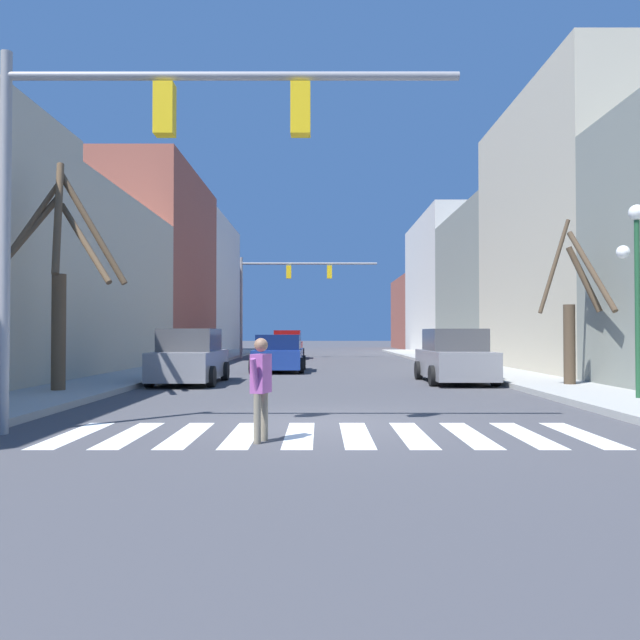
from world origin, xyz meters
TOP-DOWN VIEW (x-y plane):
  - ground_plane at (0.00, 0.00)m, footprint 240.00×240.00m
  - building_row_left at (-11.02, 24.54)m, footprint 6.00×55.88m
  - building_row_right at (11.02, 27.06)m, footprint 6.00×66.28m
  - crosswalk_stripes at (0.00, -1.28)m, footprint 8.55×2.60m
  - traffic_signal_near at (-3.04, -1.21)m, footprint 7.45×0.28m
  - traffic_signal_far at (-2.57, 29.02)m, footprint 8.88×0.28m
  - street_lamp_right_corner at (7.14, 2.97)m, footprint 0.95×0.36m
  - car_at_intersection at (-2.18, 28.44)m, footprint 2.02×4.68m
  - car_driving_toward_lane at (-4.32, 8.84)m, footprint 2.07×4.42m
  - car_parked_left_near at (-1.87, 15.12)m, footprint 2.20×4.35m
  - car_parked_right_near at (4.29, 9.22)m, footprint 2.13×4.53m
  - pedestrian_crossing_street at (-1.01, -1.95)m, footprint 0.30×0.66m
  - street_tree_right_far at (7.17, 6.64)m, footprint 1.85×1.94m
  - street_tree_left_near at (-6.82, 4.73)m, footprint 3.05×1.62m

SIDE VIEW (x-z plane):
  - ground_plane at x=0.00m, z-range 0.00..0.00m
  - crosswalk_stripes at x=0.00m, z-range 0.00..0.01m
  - car_parked_left_near at x=-1.87m, z-range -0.05..1.51m
  - car_driving_toward_lane at x=-4.32m, z-range -0.06..1.70m
  - car_parked_right_near at x=4.29m, z-range -0.06..1.70m
  - car_at_intersection at x=-2.18m, z-range -0.07..1.74m
  - pedestrian_crossing_street at x=-1.01m, z-range 0.14..1.69m
  - street_tree_right_far at x=7.17m, z-range -0.26..4.54m
  - street_tree_left_near at x=-6.82m, z-range 0.00..5.94m
  - street_lamp_right_corner at x=7.14m, z-range 1.06..5.49m
  - traffic_signal_near at x=-3.04m, z-range 1.44..7.65m
  - building_row_right at x=11.02m, z-range -0.87..10.54m
  - traffic_signal_far at x=-2.57m, z-range 1.58..8.11m
  - building_row_left at x=-11.02m, z-range -0.92..10.95m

